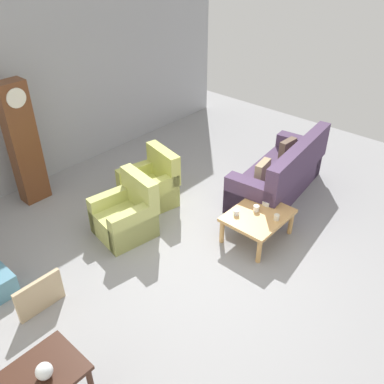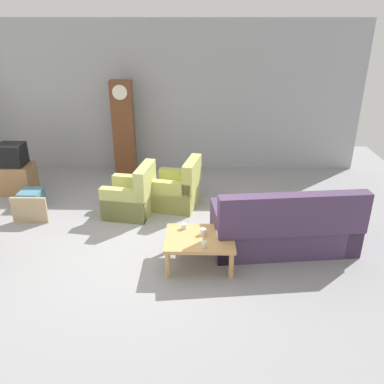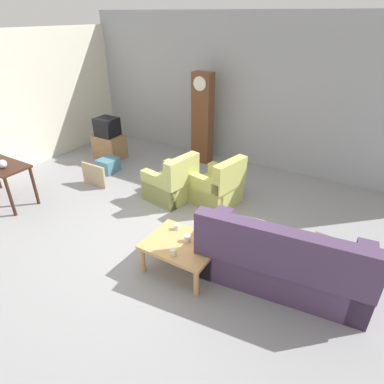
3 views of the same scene
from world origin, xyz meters
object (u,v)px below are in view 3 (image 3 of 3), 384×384
object	(u,v)px
storage_box_blue	(108,165)
cup_white_porcelain	(187,238)
armchair_olive_far	(217,188)
coffee_table_wood	(181,246)
tv_crt	(107,127)
glass_dome_cloche	(2,164)
couch_floral	(281,262)
armchair_olive_near	(172,184)
grandfather_clock	(202,119)
cup_cream_tall	(173,252)
tv_stand_cabinet	(110,147)
bowl_white_stacked	(203,246)
framed_picture_leaning	(94,175)
cup_blue_rimmed	(177,227)

from	to	relation	value
storage_box_blue	cup_white_porcelain	bearing A→B (deg)	-28.91
armchair_olive_far	coffee_table_wood	world-z (taller)	armchair_olive_far
armchair_olive_far	tv_crt	world-z (taller)	tv_crt
storage_box_blue	glass_dome_cloche	world-z (taller)	glass_dome_cloche
couch_floral	armchair_olive_near	bearing A→B (deg)	155.31
couch_floral	grandfather_clock	bearing A→B (deg)	133.53
grandfather_clock	cup_cream_tall	distance (m)	4.10
coffee_table_wood	couch_floral	bearing A→B (deg)	17.59
tv_stand_cabinet	bowl_white_stacked	size ratio (longest dim) A/B	3.91
coffee_table_wood	cup_cream_tall	xyz separation A→B (m)	(0.05, -0.27, 0.11)
coffee_table_wood	grandfather_clock	bearing A→B (deg)	115.32
tv_crt	framed_picture_leaning	world-z (taller)	tv_crt
cup_white_porcelain	bowl_white_stacked	bearing A→B (deg)	-6.24
couch_floral	grandfather_clock	distance (m)	4.24
framed_picture_leaning	cup_white_porcelain	xyz separation A→B (m)	(2.92, -1.10, 0.25)
framed_picture_leaning	glass_dome_cloche	distance (m)	1.64
tv_crt	cup_blue_rimmed	bearing A→B (deg)	-32.79
glass_dome_cloche	cup_blue_rimmed	xyz separation A→B (m)	(3.30, 0.44, -0.38)
coffee_table_wood	cup_blue_rimmed	world-z (taller)	cup_blue_rimmed
couch_floral	armchair_olive_far	xyz separation A→B (m)	(-1.66, 1.45, -0.05)
armchair_olive_far	coffee_table_wood	xyz separation A→B (m)	(0.41, -1.85, 0.06)
cup_white_porcelain	cup_cream_tall	bearing A→B (deg)	-88.74
armchair_olive_far	cup_cream_tall	xyz separation A→B (m)	(0.46, -2.12, 0.17)
couch_floral	coffee_table_wood	size ratio (longest dim) A/B	2.28
armchair_olive_near	cup_white_porcelain	distance (m)	1.93
storage_box_blue	cup_white_porcelain	xyz separation A→B (m)	(3.16, -1.74, 0.33)
tv_crt	cup_cream_tall	xyz separation A→B (m)	(3.69, -2.70, -0.31)
armchair_olive_near	framed_picture_leaning	world-z (taller)	armchair_olive_near
cup_white_porcelain	cup_blue_rimmed	bearing A→B (deg)	149.59
armchair_olive_far	framed_picture_leaning	world-z (taller)	armchair_olive_far
tv_crt	framed_picture_leaning	size ratio (longest dim) A/B	0.80
armchair_olive_far	grandfather_clock	world-z (taller)	grandfather_clock
glass_dome_cloche	armchair_olive_near	bearing A→B (deg)	36.82
grandfather_clock	cup_blue_rimmed	distance (m)	3.54
tv_crt	grandfather_clock	bearing A→B (deg)	26.60
armchair_olive_near	tv_stand_cabinet	xyz separation A→B (m)	(-2.43, 0.90, -0.02)
storage_box_blue	armchair_olive_near	bearing A→B (deg)	-8.46
armchair_olive_far	framed_picture_leaning	size ratio (longest dim) A/B	1.56
cup_blue_rimmed	storage_box_blue	bearing A→B (deg)	151.24
tv_stand_cabinet	cup_blue_rimmed	bearing A→B (deg)	-32.79
framed_picture_leaning	cup_cream_tall	size ratio (longest dim) A/B	6.66
cup_white_porcelain	cup_cream_tall	world-z (taller)	cup_cream_tall
cup_blue_rimmed	cup_cream_tall	distance (m)	0.57
framed_picture_leaning	bowl_white_stacked	world-z (taller)	bowl_white_stacked
cup_white_porcelain	tv_crt	bearing A→B (deg)	147.39
couch_floral	grandfather_clock	world-z (taller)	grandfather_clock
tv_stand_cabinet	storage_box_blue	world-z (taller)	tv_stand_cabinet
armchair_olive_near	tv_crt	distance (m)	2.64
couch_floral	cup_white_porcelain	world-z (taller)	couch_floral
armchair_olive_far	coffee_table_wood	size ratio (longest dim) A/B	0.98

